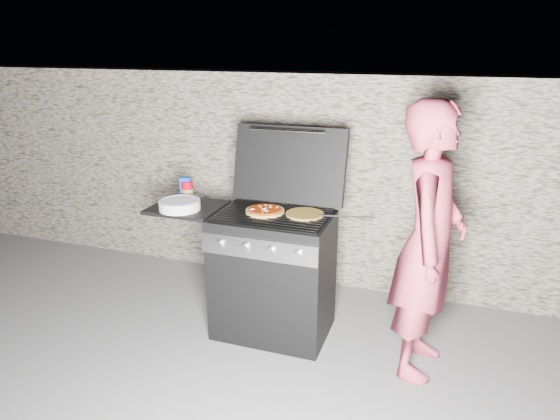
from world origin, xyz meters
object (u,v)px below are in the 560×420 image
(gas_grill, at_px, (241,270))
(sauce_jar, at_px, (187,190))
(pizza_topped, at_px, (265,210))
(person, at_px, (429,243))

(gas_grill, height_order, sauce_jar, sauce_jar)
(gas_grill, bearing_deg, sauce_jar, 161.68)
(gas_grill, height_order, pizza_topped, pizza_topped)
(gas_grill, bearing_deg, pizza_topped, 8.95)
(sauce_jar, bearing_deg, pizza_topped, -11.48)
(pizza_topped, relative_size, person, 0.16)
(gas_grill, xyz_separation_m, sauce_jar, (-0.51, 0.17, 0.51))
(sauce_jar, relative_size, person, 0.08)
(gas_grill, distance_m, sauce_jar, 0.74)
(pizza_topped, bearing_deg, person, -5.41)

